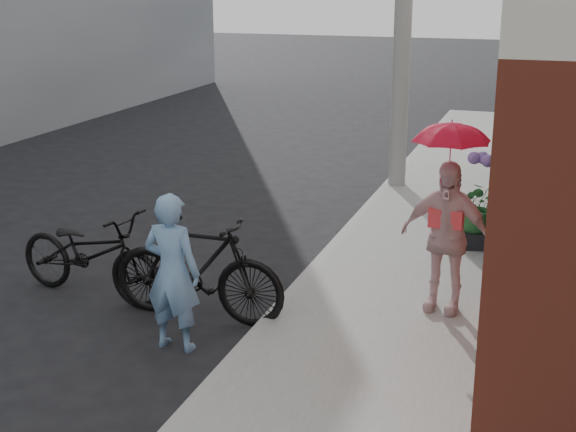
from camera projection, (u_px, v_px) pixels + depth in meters
The scene contains 10 objects.
ground at pixel (175, 324), 8.27m from camera, with size 80.00×80.00×0.00m, color black.
sidewalk at pixel (412, 277), 9.42m from camera, with size 2.20×24.00×0.12m, color gray.
curb at pixel (318, 265), 9.78m from camera, with size 0.12×24.00×0.12m, color #9E9E99.
officer at pixel (172, 272), 7.54m from camera, with size 0.57×0.37×1.55m, color #6F9BC7.
bike_left at pixel (90, 253), 8.85m from camera, with size 0.68×1.95×1.02m, color black.
bike_right at pixel (198, 268), 8.25m from camera, with size 0.53×1.89×1.14m, color black.
kimono_woman at pixel (445, 237), 8.14m from camera, with size 0.93×0.39×1.58m, color beige.
parasol at pixel (452, 128), 7.81m from camera, with size 0.75×0.75×0.66m, color #EC1B45.
planter at pixel (476, 239), 10.25m from camera, with size 0.39×0.39×0.21m, color black.
potted_plant at pixel (478, 206), 10.13m from camera, with size 0.60×0.52×0.67m, color #255E2B.
Camera 1 is at (3.56, -6.81, 3.47)m, focal length 50.00 mm.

